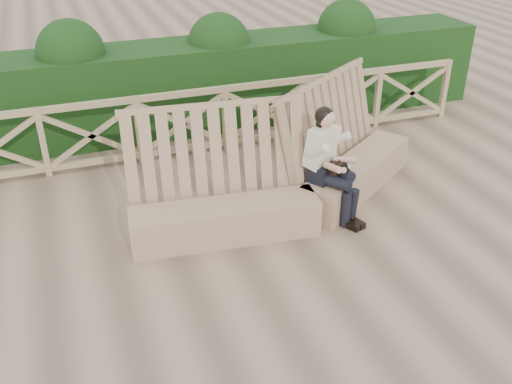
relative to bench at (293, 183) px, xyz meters
name	(u,v)px	position (x,y,z in m)	size (l,w,h in m)	color
ground	(258,278)	(-0.97, -1.27, -0.41)	(60.00, 60.00, 0.00)	brown
bench	(293,183)	(0.00, 0.00, 0.00)	(4.49, 1.99, 1.62)	#83664B
woman	(329,160)	(0.39, -0.25, 0.40)	(0.67, 0.95, 1.51)	black
guardrail	(183,124)	(-0.97, 2.23, 0.14)	(10.10, 0.09, 1.10)	#89704F
hedge	(166,89)	(-0.97, 3.43, 0.34)	(12.00, 1.20, 1.50)	black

